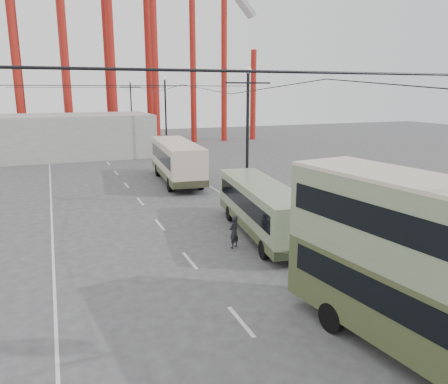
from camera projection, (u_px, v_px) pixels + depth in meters
name	position (u px, v px, depth m)	size (l,w,h in m)	color
road_markings	(149.00, 209.00, 29.44)	(12.52, 120.00, 0.01)	silver
lamp_post_mid	(247.00, 139.00, 29.15)	(3.20, 0.44, 9.32)	black
lamp_post_far	(166.00, 119.00, 49.06)	(3.20, 0.44, 9.32)	black
lamp_post_distant	(131.00, 111.00, 68.98)	(3.20, 0.44, 9.32)	black
fairground_shed	(56.00, 136.00, 51.73)	(22.00, 10.00, 5.00)	gray
double_decker_bus	(440.00, 269.00, 12.01)	(3.86, 10.37, 5.44)	#3E4927
single_decker_green	(262.00, 207.00, 23.90)	(3.68, 10.35, 2.86)	gray
single_decker_cream	(177.00, 160.00, 37.75)	(3.76, 11.38, 3.48)	beige
pedestrian	(234.00, 232.00, 22.10)	(0.62, 0.41, 1.70)	black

